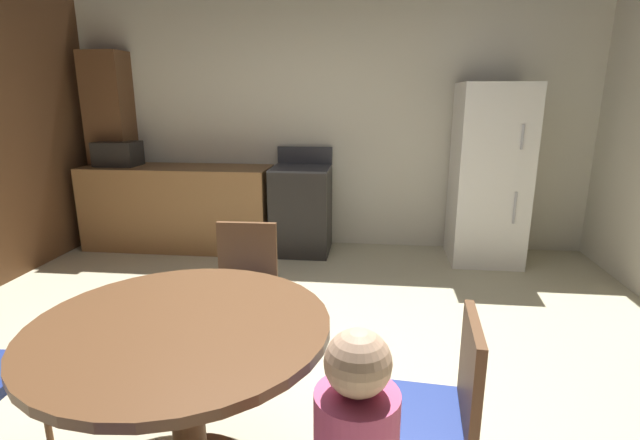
{
  "coord_description": "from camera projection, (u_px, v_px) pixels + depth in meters",
  "views": [
    {
      "loc": [
        0.51,
        -2.33,
        1.64
      ],
      "look_at": [
        0.13,
        0.97,
        0.76
      ],
      "focal_mm": 26.4,
      "sensor_mm": 36.0,
      "label": 1
    }
  ],
  "objects": [
    {
      "name": "chair_east",
      "position": [
        435.0,
        409.0,
        1.76
      ],
      "size": [
        0.43,
        0.43,
        0.87
      ],
      "rotation": [
        0.0,
        0.0,
        3.07
      ],
      "color": "brown",
      "rests_on": "ground"
    },
    {
      "name": "oven_range",
      "position": [
        302.0,
        209.0,
        5.01
      ],
      "size": [
        0.6,
        0.6,
        1.1
      ],
      "color": "black",
      "rests_on": "ground"
    },
    {
      "name": "chair_north",
      "position": [
        244.0,
        284.0,
        2.93
      ],
      "size": [
        0.41,
        0.41,
        0.87
      ],
      "rotation": [
        0.0,
        0.0,
        4.74
      ],
      "color": "brown",
      "rests_on": "ground"
    },
    {
      "name": "ground_plane",
      "position": [
        279.0,
        389.0,
        2.71
      ],
      "size": [
        14.0,
        14.0,
        0.0
      ],
      "primitive_type": "plane",
      "color": "beige"
    },
    {
      "name": "refrigerator",
      "position": [
        489.0,
        175.0,
        4.64
      ],
      "size": [
        0.68,
        0.68,
        1.76
      ],
      "color": "white",
      "rests_on": "ground"
    },
    {
      "name": "microwave",
      "position": [
        118.0,
        154.0,
        5.08
      ],
      "size": [
        0.44,
        0.32,
        0.26
      ],
      "primitive_type": "cube",
      "color": "black",
      "rests_on": "kitchen_counter"
    },
    {
      "name": "pantry_column",
      "position": [
        114.0,
        150.0,
        5.27
      ],
      "size": [
        0.44,
        0.36,
        2.1
      ],
      "primitive_type": "cube",
      "color": "brown",
      "rests_on": "ground"
    },
    {
      "name": "wall_back",
      "position": [
        329.0,
        123.0,
        5.13
      ],
      "size": [
        5.83,
        0.12,
        2.7
      ],
      "primitive_type": "cube",
      "color": "silver",
      "rests_on": "ground"
    },
    {
      "name": "dining_table",
      "position": [
        183.0,
        357.0,
        1.92
      ],
      "size": [
        1.21,
        1.21,
        0.76
      ],
      "color": "brown",
      "rests_on": "ground"
    },
    {
      "name": "kitchen_counter",
      "position": [
        179.0,
        207.0,
        5.16
      ],
      "size": [
        2.02,
        0.6,
        0.9
      ],
      "primitive_type": "cube",
      "color": "olive",
      "rests_on": "ground"
    }
  ]
}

